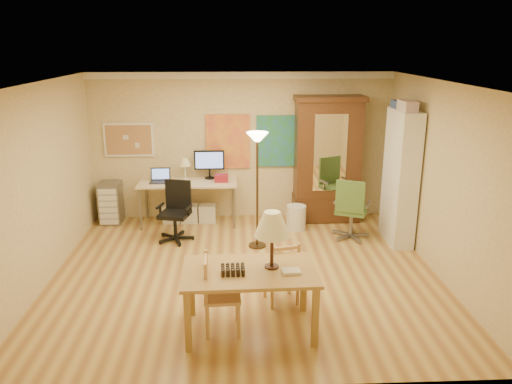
{
  "coord_description": "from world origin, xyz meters",
  "views": [
    {
      "loc": [
        -0.14,
        -6.58,
        3.21
      ],
      "look_at": [
        0.17,
        0.3,
        1.13
      ],
      "focal_mm": 35.0,
      "sensor_mm": 36.0,
      "label": 1
    }
  ],
  "objects_px": {
    "armoire": "(327,167)",
    "bookshelf": "(400,178)",
    "dining_table": "(258,257)",
    "computer_desk": "(191,197)",
    "office_chair_green": "(351,223)",
    "office_chair_black": "(176,225)"
  },
  "relations": [
    {
      "from": "armoire",
      "to": "bookshelf",
      "type": "relative_size",
      "value": 1.05
    },
    {
      "from": "dining_table",
      "to": "computer_desk",
      "type": "xyz_separation_m",
      "value": [
        -1.05,
        3.62,
        -0.41
      ]
    },
    {
      "from": "office_chair_green",
      "to": "office_chair_black",
      "type": "bearing_deg",
      "value": 178.5
    },
    {
      "from": "office_chair_green",
      "to": "computer_desk",
      "type": "bearing_deg",
      "value": 161.55
    },
    {
      "from": "computer_desk",
      "to": "bookshelf",
      "type": "distance_m",
      "value": 3.7
    },
    {
      "from": "computer_desk",
      "to": "office_chair_black",
      "type": "distance_m",
      "value": 0.89
    },
    {
      "from": "bookshelf",
      "to": "dining_table",
      "type": "bearing_deg",
      "value": -133.52
    },
    {
      "from": "armoire",
      "to": "dining_table",
      "type": "bearing_deg",
      "value": -111.37
    },
    {
      "from": "dining_table",
      "to": "office_chair_green",
      "type": "height_order",
      "value": "dining_table"
    },
    {
      "from": "computer_desk",
      "to": "dining_table",
      "type": "bearing_deg",
      "value": -73.79
    },
    {
      "from": "office_chair_green",
      "to": "armoire",
      "type": "xyz_separation_m",
      "value": [
        -0.25,
        1.0,
        0.72
      ]
    },
    {
      "from": "armoire",
      "to": "bookshelf",
      "type": "height_order",
      "value": "armoire"
    },
    {
      "from": "office_chair_green",
      "to": "bookshelf",
      "type": "xyz_separation_m",
      "value": [
        0.74,
        -0.14,
        0.81
      ]
    },
    {
      "from": "office_chair_black",
      "to": "computer_desk",
      "type": "bearing_deg",
      "value": 77.49
    },
    {
      "from": "armoire",
      "to": "office_chair_green",
      "type": "bearing_deg",
      "value": -75.87
    },
    {
      "from": "dining_table",
      "to": "armoire",
      "type": "distance_m",
      "value": 3.98
    },
    {
      "from": "office_chair_black",
      "to": "bookshelf",
      "type": "distance_m",
      "value": 3.77
    },
    {
      "from": "armoire",
      "to": "bookshelf",
      "type": "bearing_deg",
      "value": -48.96
    },
    {
      "from": "office_chair_green",
      "to": "bookshelf",
      "type": "height_order",
      "value": "bookshelf"
    },
    {
      "from": "dining_table",
      "to": "bookshelf",
      "type": "relative_size",
      "value": 0.7
    },
    {
      "from": "dining_table",
      "to": "office_chair_black",
      "type": "bearing_deg",
      "value": 114.03
    },
    {
      "from": "dining_table",
      "to": "computer_desk",
      "type": "relative_size",
      "value": 0.87
    }
  ]
}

